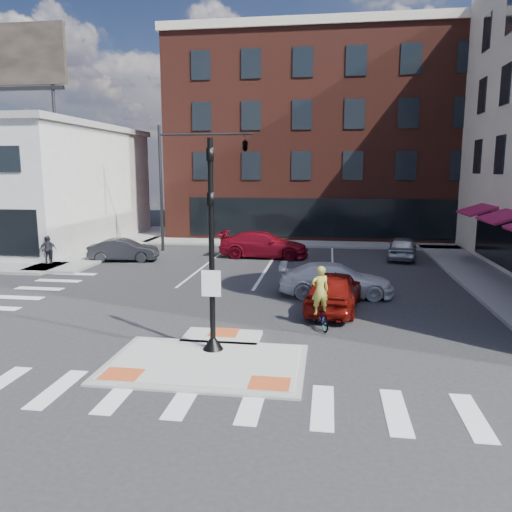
% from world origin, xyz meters
% --- Properties ---
extents(ground, '(120.00, 120.00, 0.00)m').
position_xyz_m(ground, '(0.00, 0.00, 0.00)').
color(ground, '#28282B').
rests_on(ground, ground).
extents(refuge_island, '(5.40, 4.65, 0.13)m').
position_xyz_m(refuge_island, '(0.00, -0.26, 0.05)').
color(refuge_island, gray).
rests_on(refuge_island, ground).
extents(sidewalk_nw, '(23.50, 20.50, 0.15)m').
position_xyz_m(sidewalk_nw, '(-16.76, 15.29, 0.08)').
color(sidewalk_nw, gray).
rests_on(sidewalk_nw, ground).
extents(sidewalk_e, '(3.00, 24.00, 0.15)m').
position_xyz_m(sidewalk_e, '(10.80, 10.00, 0.07)').
color(sidewalk_e, gray).
rests_on(sidewalk_e, ground).
extents(sidewalk_n, '(26.00, 3.00, 0.15)m').
position_xyz_m(sidewalk_n, '(3.00, 22.00, 0.07)').
color(sidewalk_n, gray).
rests_on(sidewalk_n, ground).
extents(building_n, '(24.40, 18.40, 15.50)m').
position_xyz_m(building_n, '(3.00, 31.99, 7.80)').
color(building_n, '#512219').
rests_on(building_n, ground).
extents(building_far_left, '(10.00, 12.00, 10.00)m').
position_xyz_m(building_far_left, '(-4.00, 52.00, 5.00)').
color(building_far_left, slate).
rests_on(building_far_left, ground).
extents(building_far_right, '(12.00, 12.00, 12.00)m').
position_xyz_m(building_far_right, '(9.00, 54.00, 6.00)').
color(building_far_right, brown).
rests_on(building_far_right, ground).
extents(signal_pole, '(0.60, 0.60, 5.98)m').
position_xyz_m(signal_pole, '(0.00, 0.40, 2.36)').
color(signal_pole, black).
rests_on(signal_pole, refuge_island).
extents(mast_arm_signal, '(6.10, 2.24, 8.00)m').
position_xyz_m(mast_arm_signal, '(-3.47, 18.00, 6.21)').
color(mast_arm_signal, black).
rests_on(mast_arm_signal, ground).
extents(red_sedan, '(2.43, 4.70, 1.53)m').
position_xyz_m(red_sedan, '(3.50, 5.44, 0.76)').
color(red_sedan, maroon).
rests_on(red_sedan, ground).
extents(white_pickup, '(4.82, 2.13, 1.38)m').
position_xyz_m(white_pickup, '(3.58, 7.62, 0.69)').
color(white_pickup, white).
rests_on(white_pickup, ground).
extents(bg_car_dark, '(4.09, 1.99, 1.29)m').
position_xyz_m(bg_car_dark, '(-8.50, 14.04, 0.65)').
color(bg_car_dark, '#26272B').
rests_on(bg_car_dark, ground).
extents(bg_car_silver, '(2.29, 4.24, 1.37)m').
position_xyz_m(bg_car_silver, '(7.60, 17.04, 0.68)').
color(bg_car_silver, '#BABCC2').
rests_on(bg_car_silver, ground).
extents(bg_car_red, '(5.44, 2.38, 1.56)m').
position_xyz_m(bg_car_red, '(-0.63, 16.41, 0.78)').
color(bg_car_red, maroon).
rests_on(bg_car_red, ground).
extents(cyclist, '(1.10, 1.75, 2.11)m').
position_xyz_m(cyclist, '(3.00, 3.27, 0.71)').
color(cyclist, '#3F3F44').
rests_on(cyclist, ground).
extents(pedestrian_a, '(0.93, 0.91, 1.51)m').
position_xyz_m(pedestrian_a, '(-12.00, 12.00, 0.91)').
color(pedestrian_a, black).
rests_on(pedestrian_a, sidewalk_nw).
extents(pedestrian_b, '(0.94, 0.80, 1.51)m').
position_xyz_m(pedestrian_b, '(-12.00, 12.00, 0.90)').
color(pedestrian_b, '#352F3A').
rests_on(pedestrian_b, sidewalk_nw).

